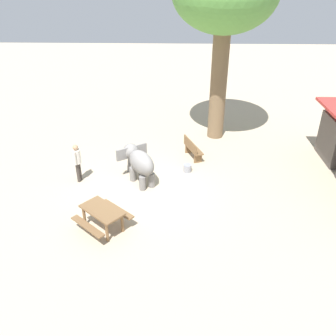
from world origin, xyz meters
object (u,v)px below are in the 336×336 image
Objects in this scene: picnic_table_near at (102,214)px; wooden_bench at (192,148)px; feed_bucket at (187,168)px; elephant at (139,162)px; person_handler at (77,160)px.

wooden_bench is at bearing 99.43° from picnic_table_near.
wooden_bench reaches higher than feed_bucket.
picnic_table_near is 4.84m from feed_bucket.
elephant is at bearing 113.80° from picnic_table_near.
elephant is 1.20× the size of person_handler.
wooden_bench is at bearing -79.87° from elephant.
person_handler is 3.40m from picnic_table_near.
person_handler is 4.50× the size of feed_bucket.
person_handler is at bearing -86.62° from wooden_bench.
elephant is at bearing -67.32° from wooden_bench.
wooden_bench is 6.01m from picnic_table_near.
elephant reaches higher than picnic_table_near.
picnic_table_near is at bearing -36.73° from feed_bucket.
picnic_table_near is at bearing -59.12° from person_handler.
elephant is at bearing -66.72° from feed_bucket.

